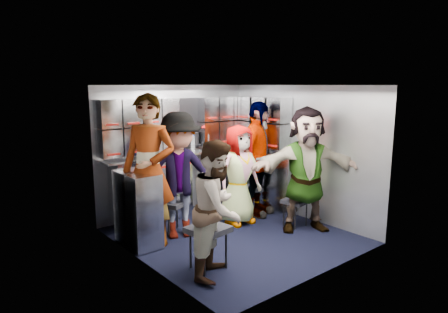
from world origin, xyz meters
TOP-DOWN VIEW (x-y plane):
  - floor at (0.00, 0.00)m, footprint 3.00×3.00m
  - wall_back at (0.00, 1.50)m, footprint 2.80×0.04m
  - wall_left at (-1.40, 0.00)m, footprint 0.04×3.00m
  - wall_right at (1.40, 0.00)m, footprint 0.04×3.00m
  - ceiling at (0.00, 0.00)m, footprint 2.80×3.00m
  - cart_bank_back at (0.00, 1.29)m, footprint 2.68×0.38m
  - cart_bank_left at (-1.19, 0.56)m, footprint 0.38×0.76m
  - counter at (0.00, 1.29)m, footprint 2.68×0.42m
  - locker_bank_back at (0.00, 1.35)m, footprint 2.68×0.28m
  - locker_bank_right at (1.25, 0.70)m, footprint 0.28×1.00m
  - right_cabinet at (1.25, 0.60)m, footprint 0.28×1.20m
  - coffee_niche at (0.18, 1.41)m, footprint 0.46×0.16m
  - red_latch_strip at (0.00, 1.09)m, footprint 2.60×0.02m
  - jump_seat_near_left at (-0.89, -0.57)m, footprint 0.48×0.46m
  - jump_seat_mid_left at (-0.59, 0.66)m, footprint 0.52×0.51m
  - jump_seat_center at (0.41, 0.55)m, footprint 0.39×0.37m
  - jump_seat_mid_right at (0.89, 0.65)m, footprint 0.47×0.46m
  - jump_seat_near_right at (0.98, -0.28)m, footprint 0.41×0.39m
  - attendant_standing at (-1.05, 0.48)m, footprint 0.81×0.87m
  - attendant_arc_a at (-0.89, -0.75)m, footprint 0.94×0.90m
  - attendant_arc_b at (-0.59, 0.48)m, footprint 1.29×1.02m
  - attendant_arc_c at (0.41, 0.37)m, footprint 0.76×0.51m
  - attendant_arc_d at (0.89, 0.47)m, footprint 1.18×0.84m
  - attendant_arc_e at (0.98, -0.46)m, footprint 1.70×1.35m
  - bottle_left at (-0.13, 1.24)m, footprint 0.07×0.07m
  - bottle_mid at (0.18, 1.24)m, footprint 0.07×0.07m
  - bottle_right at (0.47, 1.24)m, footprint 0.06×0.06m
  - cup_left at (-0.61, 1.23)m, footprint 0.07×0.07m
  - cup_right at (1.20, 1.23)m, footprint 0.09×0.09m

SIDE VIEW (x-z plane):
  - floor at x=0.00m, z-range 0.00..0.00m
  - jump_seat_near_right at x=0.98m, z-range 0.16..0.57m
  - jump_seat_mid_right at x=0.89m, z-range 0.17..0.60m
  - jump_seat_center at x=0.41m, z-range 0.17..0.63m
  - jump_seat_mid_left at x=-0.59m, z-range 0.18..0.66m
  - jump_seat_near_left at x=-0.89m, z-range 0.19..0.70m
  - cart_bank_back at x=0.00m, z-range 0.00..0.99m
  - cart_bank_left at x=-1.19m, z-range 0.00..0.99m
  - right_cabinet at x=1.25m, z-range 0.00..1.00m
  - attendant_arc_c at x=0.41m, z-range 0.00..1.52m
  - attendant_arc_a at x=-0.89m, z-range 0.00..1.53m
  - attendant_arc_b at x=-0.59m, z-range 0.00..1.75m
  - red_latch_strip at x=0.00m, z-range 0.86..0.90m
  - attendant_arc_e at x=0.98m, z-range 0.00..1.81m
  - attendant_arc_d at x=0.89m, z-range 0.00..1.85m
  - attendant_standing at x=-1.05m, z-range 0.00..2.00m
  - counter at x=0.00m, z-range 1.00..1.03m
  - wall_back at x=0.00m, z-range 0.00..2.10m
  - wall_left at x=-1.40m, z-range 0.00..2.10m
  - wall_right at x=1.40m, z-range 0.00..2.10m
  - cup_right at x=1.20m, z-range 1.03..1.12m
  - cup_left at x=-0.61m, z-range 1.03..1.13m
  - bottle_left at x=-0.13m, z-range 1.03..1.27m
  - bottle_mid at x=0.18m, z-range 1.03..1.29m
  - bottle_right at x=0.47m, z-range 1.03..1.29m
  - coffee_niche at x=0.18m, z-range 1.05..1.89m
  - locker_bank_back at x=0.00m, z-range 1.08..1.90m
  - locker_bank_right at x=1.25m, z-range 1.08..1.90m
  - ceiling at x=0.00m, z-range 2.09..2.11m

